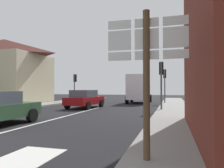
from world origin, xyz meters
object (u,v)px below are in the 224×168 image
traffic_light_far_left (75,81)px  traffic_light_far_right (165,78)px  delivery_truck (139,88)px  sedan_far (85,99)px  route_sign_post (147,68)px  traffic_light_near_right (161,75)px

traffic_light_far_left → traffic_light_far_right: traffic_light_far_right is taller
delivery_truck → traffic_light_far_right: bearing=-9.6°
sedan_far → route_sign_post: bearing=-62.1°
delivery_truck → traffic_light_far_left: (-7.53, -0.40, 0.77)m
sedan_far → traffic_light_far_right: (6.14, 6.86, 1.90)m
sedan_far → traffic_light_far_left: bearing=120.9°
route_sign_post → delivery_truck: bearing=98.8°
traffic_light_far_right → traffic_light_near_right: bearing=-90.0°
route_sign_post → traffic_light_near_right: 11.23m
traffic_light_far_left → traffic_light_far_right: 10.30m
traffic_light_near_right → traffic_light_far_right: size_ratio=0.97×
sedan_far → traffic_light_far_right: traffic_light_far_right is taller
traffic_light_far_left → sedan_far: bearing=-59.1°
sedan_far → route_sign_post: size_ratio=1.34×
delivery_truck → route_sign_post: route_sign_post is taller
sedan_far → traffic_light_far_left: 8.25m
route_sign_post → traffic_light_far_left: 21.66m
delivery_truck → traffic_light_far_left: traffic_light_far_left is taller
traffic_light_far_left → traffic_light_near_right: (10.30, -7.71, 0.15)m
delivery_truck → traffic_light_far_right: traffic_light_far_right is taller
traffic_light_far_left → traffic_light_far_right: (10.30, -0.07, 0.24)m
route_sign_post → traffic_light_far_left: size_ratio=0.98×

